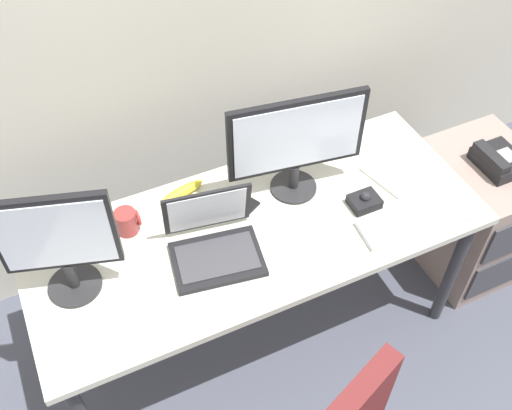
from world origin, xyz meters
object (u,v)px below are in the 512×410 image
(paper_notepad, at_px, (391,175))
(desk_phone, at_px, (498,160))
(file_cabinet, at_px, (474,213))
(monitor_side, at_px, (58,241))
(monitor_main, at_px, (297,141))
(coffee_mug, at_px, (127,222))
(laptop, at_px, (214,241))
(trackball_mouse, at_px, (364,201))
(banana, at_px, (182,192))
(keyboard, at_px, (413,221))
(cell_phone, at_px, (239,200))

(paper_notepad, bearing_deg, desk_phone, -8.70)
(file_cabinet, distance_m, monitor_side, 1.87)
(monitor_main, distance_m, paper_notepad, 0.46)
(coffee_mug, bearing_deg, paper_notepad, -9.47)
(coffee_mug, bearing_deg, monitor_side, -145.27)
(monitor_side, bearing_deg, file_cabinet, -2.13)
(laptop, distance_m, trackball_mouse, 0.60)
(trackball_mouse, bearing_deg, banana, 150.86)
(keyboard, distance_m, coffee_mug, 1.04)
(monitor_side, distance_m, trackball_mouse, 1.10)
(file_cabinet, bearing_deg, monitor_main, 169.52)
(file_cabinet, xyz_separation_m, banana, (-1.28, 0.31, 0.42))
(laptop, bearing_deg, desk_phone, -1.21)
(coffee_mug, bearing_deg, keyboard, -23.22)
(desk_phone, bearing_deg, banana, 165.70)
(desk_phone, height_order, paper_notepad, same)
(trackball_mouse, xyz_separation_m, banana, (-0.60, 0.34, -0.00))
(monitor_main, height_order, coffee_mug, monitor_main)
(file_cabinet, relative_size, monitor_side, 1.46)
(desk_phone, bearing_deg, trackball_mouse, -179.03)
(desk_phone, height_order, trackball_mouse, trackball_mouse)
(laptop, bearing_deg, trackball_mouse, -3.67)
(file_cabinet, distance_m, paper_notepad, 0.65)
(keyboard, distance_m, paper_notepad, 0.25)
(laptop, bearing_deg, coffee_mug, 138.36)
(monitor_main, height_order, banana, monitor_main)
(trackball_mouse, bearing_deg, cell_phone, 152.63)
(monitor_side, xyz_separation_m, keyboard, (1.19, -0.25, -0.23))
(monitor_side, distance_m, coffee_mug, 0.35)
(desk_phone, height_order, cell_phone, desk_phone)
(cell_phone, bearing_deg, keyboard, -62.14)
(file_cabinet, xyz_separation_m, trackball_mouse, (-0.68, -0.03, 0.42))
(monitor_main, xyz_separation_m, cell_phone, (-0.22, 0.03, -0.24))
(file_cabinet, height_order, trackball_mouse, trackball_mouse)
(trackball_mouse, xyz_separation_m, coffee_mug, (-0.84, 0.26, 0.02))
(monitor_side, bearing_deg, paper_notepad, -0.30)
(file_cabinet, bearing_deg, desk_phone, -116.78)
(file_cabinet, relative_size, monitor_main, 1.25)
(monitor_main, relative_size, trackball_mouse, 4.63)
(desk_phone, distance_m, keyboard, 0.58)
(paper_notepad, bearing_deg, banana, 162.32)
(monitor_main, bearing_deg, paper_notepad, -15.29)
(desk_phone, height_order, coffee_mug, coffee_mug)
(monitor_main, bearing_deg, laptop, -158.82)
(file_cabinet, xyz_separation_m, keyboard, (-0.56, -0.18, 0.41))
(keyboard, xyz_separation_m, coffee_mug, (-0.96, 0.41, 0.03))
(laptop, bearing_deg, monitor_main, 21.18)
(desk_phone, bearing_deg, monitor_side, 177.32)
(keyboard, height_order, trackball_mouse, trackball_mouse)
(trackball_mouse, bearing_deg, monitor_main, 136.39)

